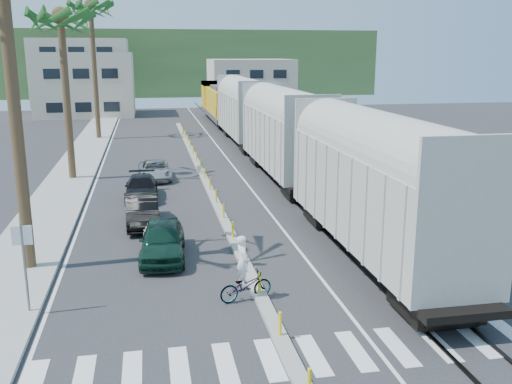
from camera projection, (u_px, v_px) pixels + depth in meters
ground at (272, 324)px, 17.17m from camera, size 140.00×140.00×0.00m
sidewalk at (75, 169)px, 39.46m from camera, size 3.00×90.00×0.15m
rails at (258, 156)px, 44.79m from camera, size 1.56×100.00×0.06m
median at (205, 180)px, 36.19m from camera, size 0.45×60.00×0.85m
crosswalk at (288, 357)px, 15.26m from camera, size 14.00×2.20×0.01m
lane_markings at (168, 167)px, 40.63m from camera, size 9.42×90.00×0.01m
freight_train at (265, 124)px, 41.49m from camera, size 3.00×60.94×5.85m
palm_trees at (64, 4)px, 34.78m from camera, size 3.50×37.20×13.75m
street_sign at (24, 255)px, 17.28m from camera, size 0.60×0.08×3.00m
buildings at (125, 78)px, 83.33m from camera, size 38.00×27.00×10.00m
hillside at (163, 63)px, 111.15m from camera, size 80.00×20.00×12.00m
car_lead at (163, 240)px, 22.49m from camera, size 2.26×4.52×1.47m
car_second at (142, 211)px, 26.85m from camera, size 1.80×4.38×1.41m
car_third at (141, 188)px, 31.71m from camera, size 1.92×4.42×1.26m
car_rear at (155, 170)px, 36.67m from camera, size 2.39×4.44×1.18m
cyclist at (245, 280)px, 18.69m from camera, size 1.58×2.16×2.23m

